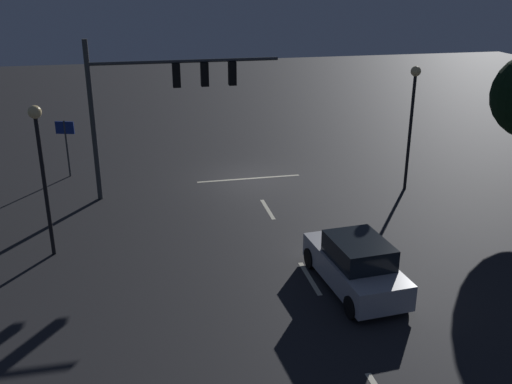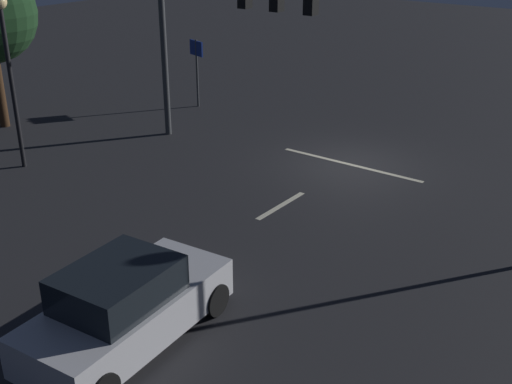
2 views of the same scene
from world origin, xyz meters
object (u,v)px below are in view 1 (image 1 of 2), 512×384
at_px(traffic_signal_assembly, 161,90).
at_px(street_lamp_right_kerb, 40,154).
at_px(route_sign, 66,136).
at_px(car_approaching, 356,265).
at_px(street_lamp_left_kerb, 412,106).

relative_size(traffic_signal_assembly, street_lamp_right_kerb, 1.51).
xyz_separation_m(street_lamp_right_kerb, route_sign, (0.12, -8.58, -1.70)).
height_order(traffic_signal_assembly, car_approaching, traffic_signal_assembly).
bearing_deg(car_approaching, street_lamp_right_kerb, -24.83).
relative_size(traffic_signal_assembly, car_approaching, 1.80).
distance_m(car_approaching, street_lamp_left_kerb, 10.12).
distance_m(traffic_signal_assembly, street_lamp_left_kerb, 10.91).
distance_m(car_approaching, route_sign, 16.24).
bearing_deg(street_lamp_left_kerb, traffic_signal_assembly, -8.87).
xyz_separation_m(traffic_signal_assembly, street_lamp_left_kerb, (-10.75, 1.68, -0.84)).
bearing_deg(street_lamp_right_kerb, street_lamp_left_kerb, -166.89).
height_order(traffic_signal_assembly, street_lamp_left_kerb, traffic_signal_assembly).
bearing_deg(route_sign, street_lamp_right_kerb, 90.81).
xyz_separation_m(car_approaching, street_lamp_right_kerb, (9.54, -4.41, 2.90)).
relative_size(street_lamp_left_kerb, route_sign, 2.01).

